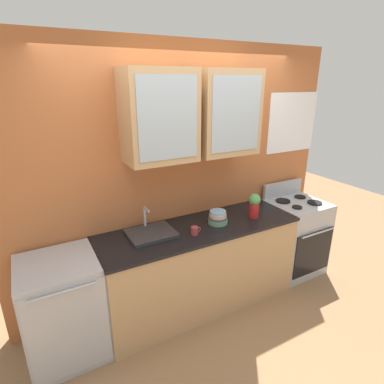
{
  "coord_description": "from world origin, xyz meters",
  "views": [
    {
      "loc": [
        -1.4,
        -2.38,
        2.24
      ],
      "look_at": [
        -0.09,
        0.0,
        1.27
      ],
      "focal_mm": 29.16,
      "sensor_mm": 36.0,
      "label": 1
    }
  ],
  "objects_px": {
    "sink_faucet": "(151,233)",
    "dishwasher": "(64,309)",
    "vase": "(254,205)",
    "cup_near_sink": "(195,231)",
    "stove_range": "(294,236)",
    "bowl_stack": "(218,217)"
  },
  "relations": [
    {
      "from": "sink_faucet",
      "to": "dishwasher",
      "type": "xyz_separation_m",
      "value": [
        -0.83,
        -0.09,
        -0.47
      ]
    },
    {
      "from": "sink_faucet",
      "to": "vase",
      "type": "xyz_separation_m",
      "value": [
        1.09,
        -0.15,
        0.12
      ]
    },
    {
      "from": "sink_faucet",
      "to": "cup_near_sink",
      "type": "height_order",
      "value": "sink_faucet"
    },
    {
      "from": "cup_near_sink",
      "to": "dishwasher",
      "type": "xyz_separation_m",
      "value": [
        -1.19,
        0.11,
        -0.49
      ]
    },
    {
      "from": "stove_range",
      "to": "cup_near_sink",
      "type": "distance_m",
      "value": 1.54
    },
    {
      "from": "sink_faucet",
      "to": "cup_near_sink",
      "type": "relative_size",
      "value": 4.25
    },
    {
      "from": "bowl_stack",
      "to": "vase",
      "type": "bearing_deg",
      "value": -8.01
    },
    {
      "from": "vase",
      "to": "dishwasher",
      "type": "distance_m",
      "value": 2.01
    },
    {
      "from": "sink_faucet",
      "to": "dishwasher",
      "type": "relative_size",
      "value": 0.48
    },
    {
      "from": "sink_faucet",
      "to": "cup_near_sink",
      "type": "bearing_deg",
      "value": -28.64
    },
    {
      "from": "dishwasher",
      "to": "stove_range",
      "type": "bearing_deg",
      "value": 0.1
    },
    {
      "from": "vase",
      "to": "cup_near_sink",
      "type": "relative_size",
      "value": 2.56
    },
    {
      "from": "stove_range",
      "to": "sink_faucet",
      "type": "bearing_deg",
      "value": 177.43
    },
    {
      "from": "vase",
      "to": "dishwasher",
      "type": "height_order",
      "value": "vase"
    },
    {
      "from": "stove_range",
      "to": "sink_faucet",
      "type": "height_order",
      "value": "sink_faucet"
    },
    {
      "from": "stove_range",
      "to": "dishwasher",
      "type": "xyz_separation_m",
      "value": [
        -2.65,
        -0.0,
        -0.01
      ]
    },
    {
      "from": "bowl_stack",
      "to": "dishwasher",
      "type": "bearing_deg",
      "value": 179.82
    },
    {
      "from": "dishwasher",
      "to": "sink_faucet",
      "type": "bearing_deg",
      "value": 5.93
    },
    {
      "from": "sink_faucet",
      "to": "cup_near_sink",
      "type": "xyz_separation_m",
      "value": [
        0.36,
        -0.2,
        0.02
      ]
    },
    {
      "from": "stove_range",
      "to": "cup_near_sink",
      "type": "bearing_deg",
      "value": -175.56
    },
    {
      "from": "bowl_stack",
      "to": "cup_near_sink",
      "type": "height_order",
      "value": "bowl_stack"
    },
    {
      "from": "stove_range",
      "to": "sink_faucet",
      "type": "relative_size",
      "value": 2.51
    }
  ]
}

